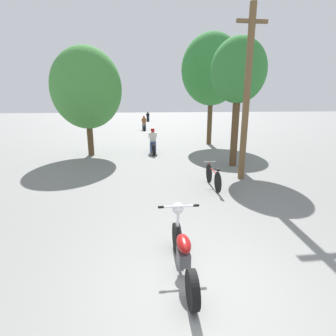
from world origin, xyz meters
TOP-DOWN VIEW (x-y plane):
  - ground_plane at (0.00, 0.00)m, footprint 120.00×120.00m
  - utility_pole at (2.97, 6.00)m, footprint 1.10×0.24m
  - roadside_tree_right_near at (3.39, 8.05)m, footprint 2.40×2.16m
  - roadside_tree_right_far at (3.90, 14.09)m, footprint 3.94×3.54m
  - roadside_tree_left at (-3.59, 11.28)m, footprint 3.66×3.29m
  - motorcycle_foreground at (-0.29, 0.59)m, footprint 0.79×2.12m
  - motorcycle_rider_lead at (-0.14, 11.54)m, footprint 0.50×2.16m
  - motorcycle_rider_mid at (-0.30, 23.36)m, footprint 0.50×2.14m
  - motorcycle_rider_far at (0.56, 34.19)m, footprint 0.50×2.01m
  - bicycle_parked at (1.58, 5.09)m, footprint 0.44×1.80m

SIDE VIEW (x-z plane):
  - ground_plane at x=0.00m, z-range 0.00..0.00m
  - bicycle_parked at x=1.58m, z-range -0.03..0.79m
  - motorcycle_foreground at x=-0.29m, z-range -0.11..0.97m
  - motorcycle_rider_far at x=0.56m, z-range -0.16..1.19m
  - motorcycle_rider_mid at x=-0.30m, z-range -0.18..1.23m
  - motorcycle_rider_lead at x=-0.14m, z-range -0.17..1.25m
  - utility_pole at x=2.97m, z-range 0.09..6.27m
  - roadside_tree_left at x=-3.59m, z-range 0.72..6.40m
  - roadside_tree_right_near at x=3.39m, z-range 1.36..6.96m
  - roadside_tree_right_far at x=3.90m, z-range 1.29..8.42m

